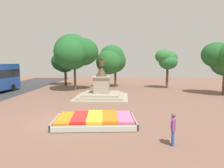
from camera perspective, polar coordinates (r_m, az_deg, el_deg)
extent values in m
plane|color=brown|center=(14.92, -12.63, -9.57)|extent=(76.01, 76.01, 0.00)
cube|color=#38281C|center=(14.12, -4.46, -9.65)|extent=(5.17, 3.57, 0.33)
cube|color=gray|center=(12.60, -4.74, -11.56)|extent=(5.06, 0.63, 0.37)
cube|color=gray|center=(15.65, -4.25, -7.97)|extent=(5.06, 0.63, 0.37)
cube|color=gray|center=(14.43, -14.53, -9.41)|extent=(0.44, 3.27, 0.37)
cube|color=gray|center=(14.24, 5.74, -9.44)|extent=(0.44, 3.27, 0.37)
cube|color=orange|center=(14.26, -12.10, -8.69)|extent=(1.23, 2.96, 0.11)
cube|color=red|center=(14.12, -8.32, -8.59)|extent=(1.23, 2.96, 0.19)
cube|color=yellow|center=(14.05, -4.47, -8.58)|extent=(1.23, 2.96, 0.21)
cube|color=orange|center=(14.05, -0.61, -8.57)|extent=(1.23, 2.96, 0.21)
cube|color=#D86699|center=(14.11, 3.23, -8.63)|extent=(1.23, 2.96, 0.16)
cube|color=#B2BCAD|center=(12.55, -4.75, -11.64)|extent=(4.82, 0.70, 0.30)
cube|color=#9E947F|center=(22.93, -2.73, -3.55)|extent=(5.45, 5.45, 0.20)
cube|color=gray|center=(22.89, -2.73, -3.07)|extent=(4.57, 4.57, 0.20)
cube|color=#9D937F|center=(22.86, -2.73, -2.57)|extent=(3.68, 3.68, 0.20)
cube|color=#9E937F|center=(22.74, -2.74, -0.31)|extent=(1.56, 1.56, 1.62)
cube|color=#9E937F|center=(22.65, -2.76, 1.87)|extent=(1.84, 1.84, 0.12)
cone|color=#473823|center=(22.61, -2.76, 3.37)|extent=(1.17, 1.17, 1.07)
cylinder|color=#473823|center=(22.58, -2.78, 5.51)|extent=(0.50, 0.50, 0.62)
sphere|color=#473823|center=(22.58, -2.78, 6.64)|extent=(0.27, 0.27, 0.27)
cylinder|color=#473823|center=(22.78, -2.17, 5.83)|extent=(0.43, 0.43, 0.45)
cylinder|color=black|center=(30.81, -24.57, -0.91)|extent=(0.35, 0.92, 0.90)
cylinder|color=#264CA5|center=(10.94, 15.60, -13.48)|extent=(0.13, 0.13, 0.78)
cylinder|color=#264CA5|center=(11.11, 15.57, -13.17)|extent=(0.13, 0.13, 0.78)
cube|color=#8C4C99|center=(10.82, 15.69, -9.99)|extent=(0.28, 0.41, 0.55)
cylinder|color=#8C4C99|center=(10.60, 15.73, -10.50)|extent=(0.09, 0.09, 0.53)
cylinder|color=#8C4C99|center=(11.06, 15.66, -9.78)|extent=(0.09, 0.09, 0.53)
sphere|color=brown|center=(10.72, 15.76, -7.90)|extent=(0.20, 0.20, 0.20)
cube|color=#591E19|center=(11.25, 15.58, -11.87)|extent=(0.17, 0.30, 0.22)
cylinder|color=#4C3823|center=(32.34, 0.88, 1.30)|extent=(0.32, 0.32, 2.36)
ellipsoid|color=#255B28|center=(32.77, 0.47, 6.09)|extent=(3.64, 3.63, 3.56)
ellipsoid|color=#265E28|center=(31.91, -0.82, 5.75)|extent=(3.74, 3.43, 3.59)
ellipsoid|color=#225E2B|center=(32.57, -0.02, 7.01)|extent=(3.69, 3.17, 3.63)
cylinder|color=#4C3823|center=(27.96, 27.31, 0.11)|extent=(0.44, 0.44, 2.68)
ellipsoid|color=#225A29|center=(28.16, 25.68, 6.89)|extent=(3.46, 3.49, 2.94)
cylinder|color=brown|center=(32.11, 14.20, 1.55)|extent=(0.35, 0.35, 2.90)
ellipsoid|color=#2F6735|center=(32.03, 14.38, 6.56)|extent=(2.67, 2.92, 2.01)
ellipsoid|color=#2A6E34|center=(31.50, 14.45, 5.62)|extent=(2.58, 2.32, 2.09)
ellipsoid|color=#316D34|center=(31.46, 13.41, 7.02)|extent=(2.44, 2.20, 1.95)
cylinder|color=brown|center=(29.15, -9.64, 1.43)|extent=(0.32, 0.32, 3.16)
ellipsoid|color=#215D2A|center=(28.58, -10.91, 7.68)|extent=(4.03, 4.13, 3.91)
ellipsoid|color=#235E2A|center=(29.89, -10.40, 8.28)|extent=(4.84, 4.83, 4.76)
ellipsoid|color=#205A26|center=(29.65, -7.88, 8.35)|extent=(4.44, 3.99, 3.72)
cylinder|color=#4C3823|center=(35.18, -12.01, 1.46)|extent=(0.38, 0.38, 2.22)
ellipsoid|color=#164E26|center=(35.78, -12.27, 5.83)|extent=(3.64, 3.75, 3.52)
ellipsoid|color=#174921|center=(35.31, -12.63, 5.77)|extent=(3.70, 3.35, 3.13)
ellipsoid|color=#174F25|center=(35.11, -12.30, 5.15)|extent=(2.90, 3.04, 2.65)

